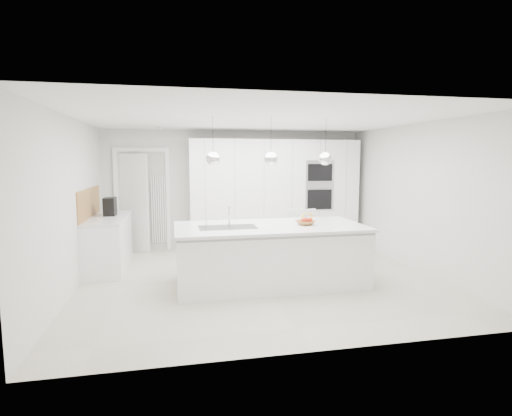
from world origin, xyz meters
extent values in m
plane|color=#C2B79D|center=(0.00, 0.00, 0.00)|extent=(5.50, 5.50, 0.00)
plane|color=silver|center=(0.00, 2.50, 1.25)|extent=(5.50, 0.00, 5.50)
plane|color=silver|center=(-2.75, 0.00, 1.25)|extent=(0.00, 5.00, 5.00)
plane|color=white|center=(0.00, 0.00, 2.50)|extent=(5.50, 5.50, 0.00)
cube|color=white|center=(0.80, 2.20, 1.15)|extent=(3.60, 0.60, 2.30)
cube|color=white|center=(-2.20, 2.42, 1.00)|extent=(0.76, 0.38, 2.00)
cube|color=white|center=(-2.45, 1.20, 0.43)|extent=(0.60, 1.80, 0.86)
cube|color=silver|center=(-2.45, 1.20, 0.88)|extent=(0.62, 1.82, 0.04)
cube|color=#AF7433|center=(-2.74, 1.20, 1.15)|extent=(0.02, 1.80, 0.50)
cube|color=white|center=(0.10, -0.30, 0.43)|extent=(2.80, 1.20, 0.86)
cube|color=silver|center=(0.10, -0.25, 0.88)|extent=(2.84, 1.40, 0.04)
cylinder|color=white|center=(-0.50, -0.10, 1.05)|extent=(0.02, 0.02, 0.30)
sphere|color=white|center=(-0.75, -0.30, 1.90)|extent=(0.20, 0.20, 0.20)
sphere|color=white|center=(0.10, -0.30, 1.90)|extent=(0.20, 0.20, 0.20)
sphere|color=white|center=(0.95, -0.30, 1.90)|extent=(0.20, 0.20, 0.20)
imported|color=#AF7433|center=(0.64, -0.32, 0.93)|extent=(0.36, 0.36, 0.07)
cube|color=black|center=(-2.43, 1.36, 1.06)|extent=(0.20, 0.31, 0.32)
sphere|color=#A11F0B|center=(0.64, -0.34, 0.97)|extent=(0.09, 0.09, 0.09)
sphere|color=#A11F0B|center=(0.71, -0.33, 0.97)|extent=(0.08, 0.08, 0.08)
sphere|color=#A11F0B|center=(0.59, -0.36, 0.97)|extent=(0.08, 0.08, 0.08)
sphere|color=#A11F0B|center=(0.64, -0.35, 0.97)|extent=(0.08, 0.08, 0.08)
torus|color=yellow|center=(0.67, -0.30, 1.02)|extent=(0.25, 0.18, 0.23)
camera|label=1|loc=(-1.32, -6.05, 1.89)|focal=28.00mm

